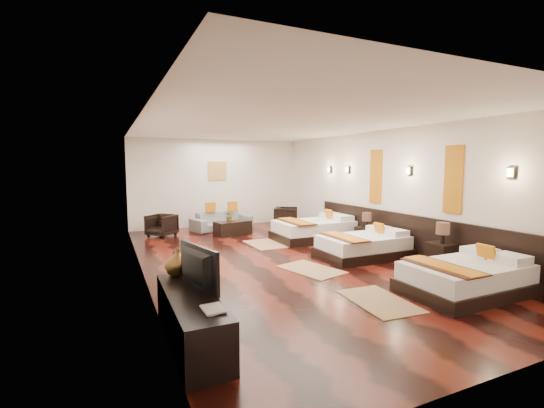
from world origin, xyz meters
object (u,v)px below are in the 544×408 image
armchair_left (162,225)px  coffee_table (233,228)px  sofa (222,220)px  tv_console (191,318)px  armchair_right (286,217)px  nightstand_a (442,253)px  bed_far (314,230)px  figurine (178,262)px  book (203,311)px  bed_mid (364,246)px  table_plant (229,216)px  nightstand_b (366,234)px  tv (192,268)px  bed_near (466,277)px

armchair_left → coffee_table: armchair_left is taller
sofa → coffee_table: (0.00, -1.05, -0.08)m
tv_console → armchair_right: (4.43, 6.48, 0.05)m
nightstand_a → sofa: 6.48m
bed_far → coffee_table: (-1.78, 1.51, -0.07)m
armchair_left → figurine: bearing=-47.2°
book → coffee_table: bearing=69.3°
nightstand_a → book: bearing=-163.4°
tv_console → bed_mid: bearing=28.5°
bed_far → armchair_left: (-3.64, 2.13, 0.04)m
bed_mid → book: (-4.19, -2.83, 0.32)m
nightstand_a → armchair_left: size_ratio=1.32×
bed_mid → figurine: (-4.19, -1.52, 0.48)m
book → table_plant: (2.34, 6.43, -0.02)m
armchair_right → table_plant: (-2.09, -0.60, 0.23)m
tv_console → armchair_left: size_ratio=2.64×
bed_mid → bed_far: bed_far is taller
nightstand_b → tv_console: bearing=-147.7°
nightstand_b → armchair_left: 5.51m
figurine → armchair_left: size_ratio=0.52×
book → table_plant: size_ratio=0.95×
armchair_right → table_plant: bearing=138.4°
book → sofa: 7.83m
bed_far → nightstand_b: nightstand_b is taller
tv_console → armchair_right: size_ratio=2.55×
tv → book: bearing=161.9°
tv_console → armchair_right: bearing=55.7°
bed_mid → book: bearing=-146.0°
bed_far → table_plant: 2.44m
nightstand_a → coffee_table: 5.53m
bed_mid → nightstand_b: size_ratio=2.28×
tv → armchair_left: tv is taller
nightstand_a → armchair_left: bearing=128.4°
bed_mid → bed_near: bearing=-90.0°
book → bed_near: bearing=5.0°
bed_near → tv: size_ratio=2.20×
nightstand_a → book: 5.17m
book → armchair_left: (0.56, 7.01, -0.25)m
armchair_left → coffee_table: (1.86, -0.62, -0.11)m
armchair_left → armchair_right: (3.87, 0.02, 0.01)m
book → tv_console: bearing=90.0°
armchair_right → armchair_left: bearing=122.8°
nightstand_a → sofa: nightstand_a is taller
book → armchair_left: armchair_left is taller
armchair_right → nightstand_a: bearing=-142.2°
bed_near → tv: 4.19m
armchair_left → table_plant: (1.78, -0.58, 0.24)m
table_plant → nightstand_b: bearing=-46.6°
sofa → coffee_table: sofa is taller
nightstand_b → sofa: nightstand_b is taller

